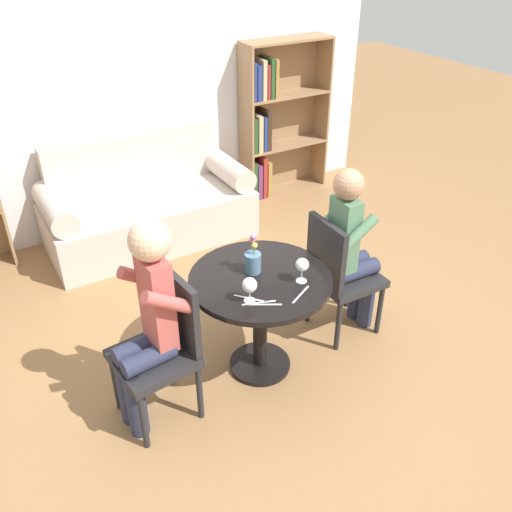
# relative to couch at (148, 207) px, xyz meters

# --- Properties ---
(ground_plane) EXTENTS (16.00, 16.00, 0.00)m
(ground_plane) POSITION_rel_couch_xyz_m (0.00, -1.96, -0.31)
(ground_plane) COLOR olive
(back_wall) EXTENTS (5.20, 0.05, 2.70)m
(back_wall) POSITION_rel_couch_xyz_m (0.00, 0.42, 1.04)
(back_wall) COLOR silver
(back_wall) RESTS_ON ground_plane
(round_table) EXTENTS (0.86, 0.86, 0.71)m
(round_table) POSITION_rel_couch_xyz_m (0.00, -1.96, 0.24)
(round_table) COLOR black
(round_table) RESTS_ON ground_plane
(couch) EXTENTS (1.79, 0.80, 0.92)m
(couch) POSITION_rel_couch_xyz_m (0.00, 0.00, 0.00)
(couch) COLOR beige
(couch) RESTS_ON ground_plane
(bookshelf_right) EXTENTS (0.92, 0.28, 1.55)m
(bookshelf_right) POSITION_rel_couch_xyz_m (1.49, 0.27, 0.45)
(bookshelf_right) COLOR #93704C
(bookshelf_right) RESTS_ON ground_plane
(chair_left) EXTENTS (0.46, 0.46, 0.90)m
(chair_left) POSITION_rel_couch_xyz_m (-0.64, -1.98, 0.18)
(chair_left) COLOR #232326
(chair_left) RESTS_ON ground_plane
(chair_right) EXTENTS (0.43, 0.43, 0.90)m
(chair_right) POSITION_rel_couch_xyz_m (0.64, -1.91, 0.18)
(chair_right) COLOR #232326
(chair_right) RESTS_ON ground_plane
(person_left) EXTENTS (0.44, 0.37, 1.28)m
(person_left) POSITION_rel_couch_xyz_m (-0.73, -2.00, 0.39)
(person_left) COLOR #282D47
(person_left) RESTS_ON ground_plane
(person_right) EXTENTS (0.42, 0.35, 1.23)m
(person_right) POSITION_rel_couch_xyz_m (0.73, -1.91, 0.34)
(person_right) COLOR #282D47
(person_right) RESTS_ON ground_plane
(wine_glass_left) EXTENTS (0.09, 0.09, 0.15)m
(wine_glass_left) POSITION_rel_couch_xyz_m (-0.17, -2.13, 0.50)
(wine_glass_left) COLOR white
(wine_glass_left) RESTS_ON round_table
(wine_glass_right) EXTENTS (0.08, 0.08, 0.15)m
(wine_glass_right) POSITION_rel_couch_xyz_m (0.19, -2.12, 0.51)
(wine_glass_right) COLOR white
(wine_glass_right) RESTS_ON round_table
(flower_vase) EXTENTS (0.10, 0.10, 0.26)m
(flower_vase) POSITION_rel_couch_xyz_m (-0.01, -1.88, 0.47)
(flower_vase) COLOR slate
(flower_vase) RESTS_ON round_table
(knife_left_setting) EXTENTS (0.17, 0.11, 0.00)m
(knife_left_setting) POSITION_rel_couch_xyz_m (-0.12, -2.20, 0.40)
(knife_left_setting) COLOR silver
(knife_left_setting) RESTS_ON round_table
(fork_left_setting) EXTENTS (0.17, 0.10, 0.00)m
(fork_left_setting) POSITION_rel_couch_xyz_m (0.11, -2.22, 0.40)
(fork_left_setting) COLOR silver
(fork_left_setting) RESTS_ON round_table
(knife_right_setting) EXTENTS (0.13, 0.15, 0.00)m
(knife_right_setting) POSITION_rel_couch_xyz_m (-0.16, -2.11, 0.40)
(knife_right_setting) COLOR silver
(knife_right_setting) RESTS_ON round_table
(fork_right_setting) EXTENTS (0.18, 0.07, 0.00)m
(fork_right_setting) POSITION_rel_couch_xyz_m (-0.14, -2.17, 0.40)
(fork_right_setting) COLOR silver
(fork_right_setting) RESTS_ON round_table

